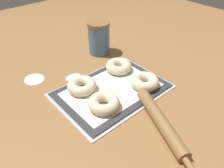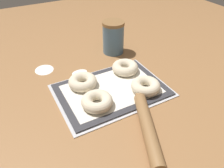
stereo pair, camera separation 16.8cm
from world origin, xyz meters
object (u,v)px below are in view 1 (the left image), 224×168
Objects in this scene: baking_tray at (112,89)px; bagel_back_right at (119,66)px; bagel_back_left at (82,86)px; rolling_pin at (160,121)px; bagel_front_right at (145,81)px; flour_canister at (99,38)px; bagel_front_left at (104,103)px.

bagel_back_right reaches higher than baking_tray.
bagel_back_left reaches higher than baking_tray.
bagel_back_right is (0.22, 0.01, 0.00)m from bagel_back_left.
bagel_back_left reaches higher than rolling_pin.
bagel_front_right is 0.39m from flour_canister.
bagel_back_left is 0.22m from bagel_back_right.
flour_canister is 0.60m from rolling_pin.
flour_canister reaches higher than bagel_front_left.
bagel_front_left is 0.27m from bagel_back_right.
bagel_back_right is (0.12, 0.09, 0.03)m from baking_tray.
flour_canister is at bearing 53.50° from bagel_front_left.
bagel_front_left and bagel_back_left have the same top height.
rolling_pin is at bearing -74.29° from bagel_back_left.
flour_canister is (0.05, 0.22, 0.06)m from bagel_back_right.
bagel_front_right is at bearing -34.83° from bagel_back_left.
bagel_back_left is (0.00, 0.15, 0.00)m from bagel_front_left.
bagel_front_right is at bearing -33.92° from baking_tray.
rolling_pin is at bearing -123.93° from bagel_front_right.
bagel_front_left is at bearing 116.08° from rolling_pin.
baking_tray is 3.78× the size of bagel_back_right.
bagel_front_left is 0.15m from bagel_back_left.
bagel_front_left is 0.47m from flour_canister.
bagel_front_right is at bearing -97.78° from flour_canister.
bagel_front_right reaches higher than rolling_pin.
bagel_front_right is at bearing -2.39° from bagel_front_left.
bagel_back_left is 0.36m from flour_canister.
bagel_back_right is (0.22, 0.16, 0.00)m from bagel_front_left.
bagel_back_left is (-0.22, 0.16, 0.00)m from bagel_front_right.
bagel_back_right is at bearing 70.49° from rolling_pin.
bagel_front_right is 0.32× the size of rolling_pin.
rolling_pin is (0.10, -0.34, -0.01)m from bagel_back_left.
bagel_back_left is at bearing 89.99° from bagel_front_left.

